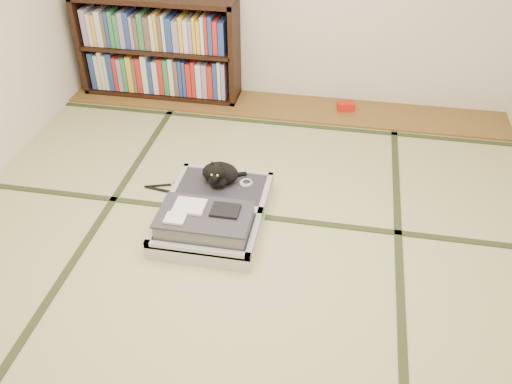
# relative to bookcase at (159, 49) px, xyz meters

# --- Properties ---
(floor) EXTENTS (4.50, 4.50, 0.00)m
(floor) POSITION_rel_bookcase_xyz_m (1.17, -2.07, -0.45)
(floor) COLOR tan
(floor) RESTS_ON ground
(wood_strip) EXTENTS (4.00, 0.50, 0.02)m
(wood_strip) POSITION_rel_bookcase_xyz_m (1.17, -0.07, -0.44)
(wood_strip) COLOR brown
(wood_strip) RESTS_ON ground
(red_item) EXTENTS (0.17, 0.12, 0.07)m
(red_item) POSITION_rel_bookcase_xyz_m (1.74, -0.04, -0.40)
(red_item) COLOR red
(red_item) RESTS_ON wood_strip
(room_shell) EXTENTS (4.50, 4.50, 4.50)m
(room_shell) POSITION_rel_bookcase_xyz_m (1.17, -2.07, 1.01)
(room_shell) COLOR white
(room_shell) RESTS_ON ground
(tatami_borders) EXTENTS (4.00, 4.50, 0.01)m
(tatami_borders) POSITION_rel_bookcase_xyz_m (1.17, -1.57, -0.45)
(tatami_borders) COLOR #2D381E
(tatami_borders) RESTS_ON ground
(bookcase) EXTENTS (1.46, 0.33, 0.94)m
(bookcase) POSITION_rel_bookcase_xyz_m (0.00, 0.00, 0.00)
(bookcase) COLOR black
(bookcase) RESTS_ON wood_strip
(suitcase) EXTENTS (0.67, 0.89, 0.26)m
(suitcase) POSITION_rel_bookcase_xyz_m (0.94, -1.81, -0.36)
(suitcase) COLOR silver
(suitcase) RESTS_ON floor
(cat) EXTENTS (0.30, 0.30, 0.24)m
(cat) POSITION_rel_bookcase_xyz_m (0.93, -1.51, -0.23)
(cat) COLOR black
(cat) RESTS_ON suitcase
(cable_coil) EXTENTS (0.09, 0.09, 0.02)m
(cable_coil) POSITION_rel_bookcase_xyz_m (1.11, -1.47, -0.31)
(cable_coil) COLOR white
(cable_coil) RESTS_ON suitcase
(hanger) EXTENTS (0.41, 0.21, 0.01)m
(hanger) POSITION_rel_bookcase_xyz_m (0.55, -1.48, -0.44)
(hanger) COLOR black
(hanger) RESTS_ON floor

